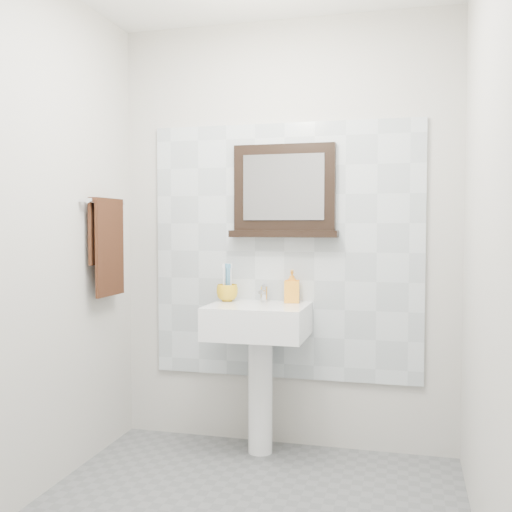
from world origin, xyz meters
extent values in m
cube|color=#B9B7B0|center=(0.00, 1.10, 1.25)|extent=(2.00, 0.01, 2.50)
cube|color=#B9B7B0|center=(0.00, -1.10, 1.25)|extent=(2.00, 0.01, 2.50)
cube|color=#B9B7B0|center=(-1.00, 0.00, 1.25)|extent=(0.01, 2.20, 2.50)
cube|color=#B9B7B0|center=(1.00, 0.00, 1.25)|extent=(0.01, 2.20, 2.50)
cube|color=#B5BFC4|center=(0.00, 1.09, 1.15)|extent=(1.60, 0.02, 1.50)
cylinder|color=white|center=(-0.11, 0.92, 0.34)|extent=(0.14, 0.14, 0.68)
cube|color=white|center=(-0.11, 0.86, 0.77)|extent=(0.55, 0.44, 0.18)
cylinder|color=silver|center=(-0.11, 0.84, 0.85)|extent=(0.32, 0.32, 0.02)
cylinder|color=#4C4C4F|center=(-0.11, 0.84, 0.86)|extent=(0.04, 0.04, 0.00)
cylinder|color=silver|center=(-0.11, 1.01, 0.91)|extent=(0.04, 0.04, 0.09)
cylinder|color=silver|center=(-0.11, 0.96, 0.93)|extent=(0.02, 0.10, 0.02)
cube|color=silver|center=(-0.11, 1.02, 0.96)|extent=(0.02, 0.07, 0.01)
imported|color=gold|center=(-0.32, 0.97, 0.91)|extent=(0.16, 0.16, 0.10)
cylinder|color=white|center=(-0.34, 0.96, 0.97)|extent=(0.01, 0.01, 0.19)
cube|color=white|center=(-0.34, 0.96, 1.07)|extent=(0.01, 0.01, 0.03)
cylinder|color=#4E8CB2|center=(-0.30, 0.97, 0.97)|extent=(0.01, 0.01, 0.19)
cube|color=#4E8CB2|center=(-0.30, 0.97, 1.07)|extent=(0.01, 0.01, 0.03)
cylinder|color=white|center=(-0.32, 0.99, 0.97)|extent=(0.01, 0.01, 0.19)
cube|color=white|center=(-0.32, 0.99, 1.07)|extent=(0.01, 0.01, 0.03)
cylinder|color=#4E8CB2|center=(-0.33, 0.99, 0.97)|extent=(0.01, 0.01, 0.19)
cube|color=#4E8CB2|center=(-0.33, 0.99, 1.07)|extent=(0.01, 0.01, 0.03)
cylinder|color=white|center=(-0.30, 0.98, 0.97)|extent=(0.01, 0.01, 0.19)
cube|color=white|center=(-0.30, 0.98, 1.07)|extent=(0.01, 0.01, 0.03)
cylinder|color=#4E8CB2|center=(-0.31, 0.96, 0.97)|extent=(0.01, 0.01, 0.19)
cube|color=#4E8CB2|center=(-0.31, 0.96, 1.07)|extent=(0.01, 0.01, 0.03)
imported|color=orange|center=(0.06, 1.01, 0.95)|extent=(0.10, 0.10, 0.19)
cube|color=black|center=(0.00, 1.07, 1.52)|extent=(0.59, 0.06, 0.50)
cube|color=#99999E|center=(0.00, 1.03, 1.52)|extent=(0.48, 0.01, 0.38)
cube|color=black|center=(0.00, 1.04, 1.26)|extent=(0.63, 0.11, 0.04)
cylinder|color=silver|center=(-0.94, 0.70, 1.44)|extent=(0.03, 0.40, 0.03)
cylinder|color=silver|center=(-0.97, 0.51, 1.44)|extent=(0.05, 0.02, 0.02)
cylinder|color=silver|center=(-0.97, 0.89, 1.44)|extent=(0.05, 0.02, 0.02)
cube|color=black|center=(-0.93, 0.70, 1.17)|extent=(0.02, 0.30, 0.52)
cube|color=black|center=(-0.96, 0.70, 1.26)|extent=(0.02, 0.30, 0.34)
cube|color=black|center=(-0.94, 0.70, 1.44)|extent=(0.06, 0.30, 0.03)
camera|label=1|loc=(0.71, -2.36, 1.30)|focal=42.00mm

